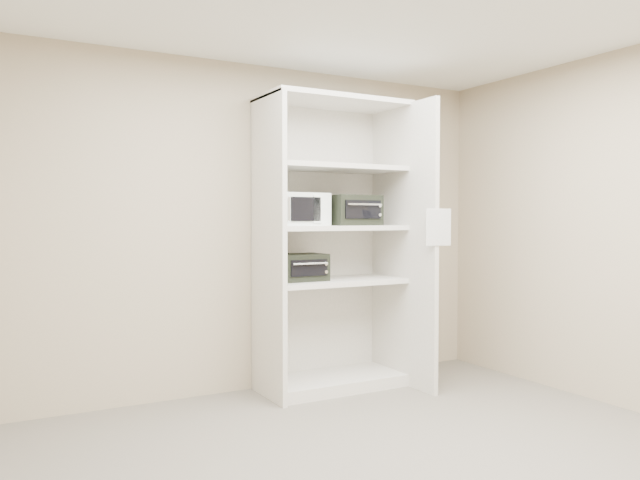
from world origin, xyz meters
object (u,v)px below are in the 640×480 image
toaster_oven_upper (351,210)px  toaster_oven_lower (300,267)px  microwave (297,209)px  shelving_unit (338,254)px

toaster_oven_upper → toaster_oven_lower: (-0.45, 0.06, -0.47)m
toaster_oven_upper → toaster_oven_lower: toaster_oven_upper is taller
microwave → toaster_oven_upper: bearing=-9.9°
microwave → toaster_oven_lower: bearing=17.6°
toaster_oven_lower → toaster_oven_upper: bearing=-7.6°
shelving_unit → toaster_oven_upper: size_ratio=5.52×
shelving_unit → toaster_oven_lower: bearing=179.0°
microwave → shelving_unit: bearing=-3.6°
shelving_unit → microwave: bearing=-178.8°
microwave → toaster_oven_upper: (0.48, -0.04, -0.01)m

